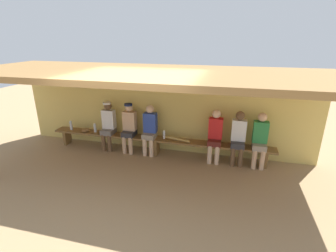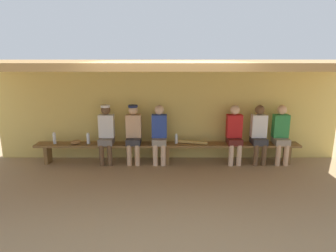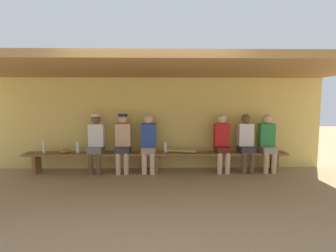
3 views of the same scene
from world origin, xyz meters
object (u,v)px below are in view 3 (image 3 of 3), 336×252
at_px(player_in_white, 222,141).
at_px(baseball_glove_tan, 65,151).
at_px(baseball_bat, 180,151).
at_px(player_with_sunglasses, 148,141).
at_px(player_in_red, 123,140).
at_px(water_bottle_clear, 78,148).
at_px(player_near_post, 96,140).
at_px(bench, 157,156).
at_px(water_bottle_orange, 165,148).
at_px(player_leftmost, 267,141).
at_px(water_bottle_green, 44,147).
at_px(player_in_blue, 246,141).

xyz_separation_m(player_in_white, baseball_glove_tan, (-3.59, -0.04, -0.22)).
distance_m(player_in_white, baseball_bat, 1.01).
xyz_separation_m(player_with_sunglasses, player_in_red, (-0.58, 0.00, 0.02)).
bearing_deg(baseball_bat, water_bottle_clear, -167.66).
height_order(player_with_sunglasses, player_near_post, player_near_post).
bearing_deg(bench, water_bottle_clear, 179.82).
xyz_separation_m(water_bottle_orange, baseball_bat, (0.33, -0.02, -0.07)).
relative_size(player_near_post, baseball_glove_tan, 5.60).
distance_m(player_in_red, water_bottle_orange, 0.99).
xyz_separation_m(player_leftmost, player_in_red, (-3.33, 0.00, 0.02)).
xyz_separation_m(player_leftmost, player_near_post, (-3.95, 0.00, 0.02)).
bearing_deg(bench, baseball_bat, -0.00).
height_order(player_leftmost, water_bottle_green, player_leftmost).
distance_m(bench, player_in_red, 0.85).
height_order(player_in_red, baseball_glove_tan, player_in_red).
distance_m(water_bottle_clear, water_bottle_orange, 2.00).
relative_size(player_leftmost, player_near_post, 0.99).
height_order(player_near_post, baseball_glove_tan, player_near_post).
bearing_deg(player_with_sunglasses, water_bottle_green, -179.89).
relative_size(water_bottle_clear, baseball_glove_tan, 1.06).
bearing_deg(player_near_post, baseball_bat, -0.11).
distance_m(player_near_post, water_bottle_clear, 0.45).
bearing_deg(player_in_white, player_with_sunglasses, 180.00).
xyz_separation_m(bench, player_in_red, (-0.77, 0.00, 0.36)).
bearing_deg(water_bottle_clear, player_near_post, -0.28).
distance_m(player_near_post, baseball_bat, 1.93).
bearing_deg(player_near_post, player_in_red, 0.00).
bearing_deg(bench, player_in_white, 0.12).
bearing_deg(water_bottle_clear, player_in_white, -0.04).
height_order(player_with_sunglasses, water_bottle_green, player_with_sunglasses).
height_order(bench, player_in_blue, player_in_blue).
bearing_deg(baseball_glove_tan, water_bottle_orange, 137.17).
relative_size(bench, water_bottle_clear, 23.60).
bearing_deg(player_in_white, bench, -179.88).
height_order(player_with_sunglasses, water_bottle_orange, player_with_sunglasses).
height_order(player_in_blue, player_near_post, player_near_post).
height_order(player_near_post, player_in_red, same).
bearing_deg(water_bottle_orange, baseball_glove_tan, -178.61).
height_order(player_with_sunglasses, player_in_white, same).
xyz_separation_m(player_leftmost, water_bottle_orange, (-2.36, 0.02, -0.16)).
height_order(player_leftmost, water_bottle_orange, player_leftmost).
xyz_separation_m(bench, player_in_white, (1.52, 0.00, 0.34)).
distance_m(player_in_blue, water_bottle_green, 4.64).
height_order(player_in_red, water_bottle_clear, player_in_red).
xyz_separation_m(bench, player_leftmost, (2.57, 0.00, 0.34)).
bearing_deg(player_with_sunglasses, baseball_bat, -0.25).
bearing_deg(player_in_blue, water_bottle_green, -179.94).
relative_size(player_leftmost, baseball_bat, 1.78).
bearing_deg(water_bottle_green, player_leftmost, 0.05).
xyz_separation_m(player_with_sunglasses, water_bottle_green, (-2.38, -0.00, -0.14)).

